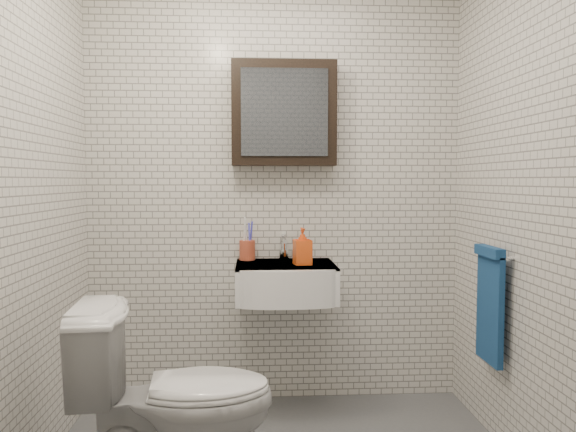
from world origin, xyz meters
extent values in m
cube|color=silver|center=(0.00, 1.00, 1.25)|extent=(2.20, 0.02, 2.50)
cube|color=silver|center=(0.00, -1.00, 1.25)|extent=(2.20, 0.02, 2.50)
cube|color=silver|center=(-1.10, 0.00, 1.25)|extent=(0.02, 2.00, 2.50)
cube|color=silver|center=(1.10, 0.00, 1.25)|extent=(0.02, 2.00, 2.50)
cube|color=white|center=(0.05, 0.78, 0.75)|extent=(0.55, 0.45, 0.20)
cylinder|color=silver|center=(0.05, 0.80, 0.84)|extent=(0.31, 0.31, 0.02)
cylinder|color=silver|center=(0.05, 0.80, 0.85)|extent=(0.04, 0.04, 0.01)
cube|color=white|center=(0.05, 0.78, 0.84)|extent=(0.55, 0.45, 0.01)
cylinder|color=silver|center=(0.05, 0.94, 0.88)|extent=(0.06, 0.06, 0.06)
cylinder|color=silver|center=(0.05, 0.94, 0.94)|extent=(0.03, 0.03, 0.08)
cylinder|color=silver|center=(0.05, 0.88, 0.97)|extent=(0.02, 0.12, 0.02)
cube|color=silver|center=(0.05, 0.97, 0.99)|extent=(0.02, 0.09, 0.01)
cube|color=black|center=(0.05, 0.93, 1.70)|extent=(0.60, 0.14, 0.60)
cube|color=#3F444C|center=(0.05, 0.85, 1.70)|extent=(0.49, 0.01, 0.49)
cylinder|color=silver|center=(1.06, 0.35, 0.95)|extent=(0.02, 0.30, 0.02)
cylinder|color=silver|center=(1.08, 0.48, 0.95)|extent=(0.04, 0.02, 0.02)
cylinder|color=silver|center=(1.08, 0.22, 0.95)|extent=(0.04, 0.02, 0.02)
cube|color=navy|center=(1.05, 0.35, 0.68)|extent=(0.03, 0.26, 0.54)
cube|color=navy|center=(1.04, 0.35, 0.96)|extent=(0.05, 0.26, 0.05)
cylinder|color=#B2462C|center=(-0.17, 0.94, 0.91)|extent=(0.12, 0.12, 0.11)
cylinder|color=white|center=(-0.18, 0.93, 0.98)|extent=(0.02, 0.03, 0.22)
cylinder|color=#4548DE|center=(-0.15, 0.93, 0.97)|extent=(0.02, 0.02, 0.20)
cylinder|color=white|center=(-0.17, 0.96, 0.99)|extent=(0.03, 0.04, 0.23)
cylinder|color=#4548DE|center=(-0.14, 0.95, 0.98)|extent=(0.03, 0.05, 0.21)
imported|color=orange|center=(0.14, 0.74, 0.95)|extent=(0.11, 0.11, 0.20)
imported|color=white|center=(-0.45, -0.03, 0.41)|extent=(0.84, 0.52, 0.82)
camera|label=1|loc=(-0.12, -2.33, 1.32)|focal=35.00mm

